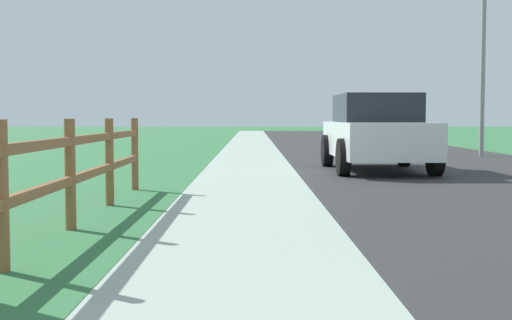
{
  "coord_description": "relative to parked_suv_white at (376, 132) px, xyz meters",
  "views": [
    {
      "loc": [
        -0.93,
        0.55,
        1.16
      ],
      "look_at": [
        -0.87,
        11.38,
        0.5
      ],
      "focal_mm": 49.52,
      "sensor_mm": 36.0,
      "label": 1
    }
  ],
  "objects": [
    {
      "name": "street_lamp",
      "position": [
        4.17,
        5.5,
        3.2
      ],
      "size": [
        1.17,
        0.2,
        6.85
      ],
      "color": "gray",
      "rests_on": "ground"
    },
    {
      "name": "parked_suv_white",
      "position": [
        0.0,
        0.0,
        0.0
      ],
      "size": [
        2.06,
        4.45,
        1.65
      ],
      "color": "white",
      "rests_on": "ground"
    },
    {
      "name": "ground_plane",
      "position": [
        -1.75,
        9.27,
        -0.84
      ],
      "size": [
        120.0,
        120.0,
        0.0
      ],
      "primitive_type": "plane",
      "color": "#337240"
    },
    {
      "name": "rail_fence",
      "position": [
        -4.53,
        -10.0,
        -0.18
      ],
      "size": [
        0.11,
        11.95,
        1.14
      ],
      "color": "brown",
      "rests_on": "ground"
    },
    {
      "name": "grass_verge",
      "position": [
        -6.25,
        11.27,
        -0.83
      ],
      "size": [
        5.0,
        66.0,
        0.0
      ],
      "primitive_type": "cube",
      "color": "#337240",
      "rests_on": "ground"
    },
    {
      "name": "road_asphalt",
      "position": [
        1.75,
        11.27,
        -0.83
      ],
      "size": [
        7.0,
        66.0,
        0.01
      ],
      "primitive_type": "cube",
      "color": "#2F2F2F",
      "rests_on": "ground"
    },
    {
      "name": "curb_concrete",
      "position": [
        -4.75,
        11.27,
        -0.83
      ],
      "size": [
        6.0,
        66.0,
        0.01
      ],
      "primitive_type": "cube",
      "color": "#A1B3A3",
      "rests_on": "ground"
    }
  ]
}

